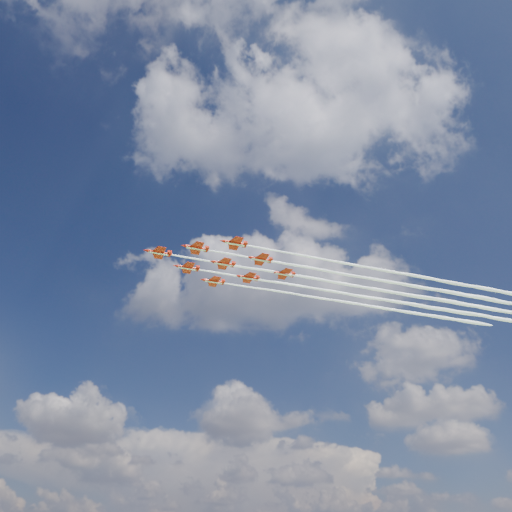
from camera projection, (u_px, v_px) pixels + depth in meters
The scene contains 9 objects.
jet_lead at pixel (348, 285), 181.05m from camera, with size 126.01×72.64×2.30m.
jet_row2_port at pixel (384, 281), 178.66m from camera, with size 126.01×72.64×2.30m.
jet_row2_starb at pixel (366, 297), 189.44m from camera, with size 126.01×72.64×2.30m.
jet_row3_port at pixel (421, 277), 176.26m from camera, with size 126.01×72.64×2.30m.
jet_row3_centre at pixel (401, 293), 187.05m from camera, with size 126.01×72.64×2.30m.
jet_row3_starb at pixel (382, 308), 197.83m from camera, with size 126.01×72.64×2.30m.
jet_row4_port at pixel (436, 290), 184.65m from camera, with size 126.01×72.64×2.30m.
jet_row4_starb at pixel (415, 305), 195.43m from camera, with size 126.01×72.64×2.30m.
jet_tail at pixel (450, 302), 193.04m from camera, with size 126.01×72.64×2.30m.
Camera 1 is at (40.68, -144.66, 4.00)m, focal length 35.00 mm.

